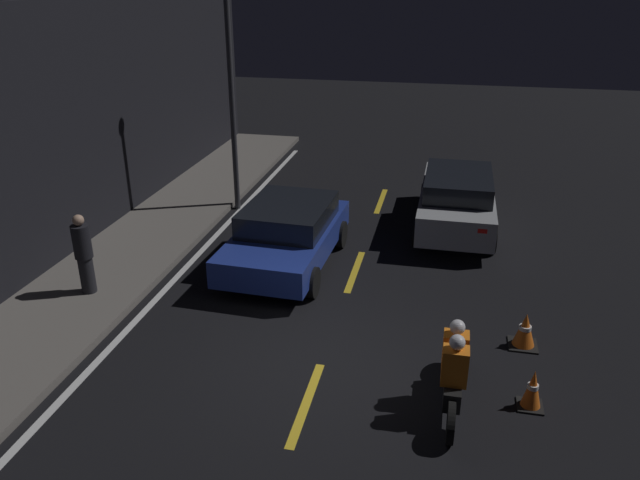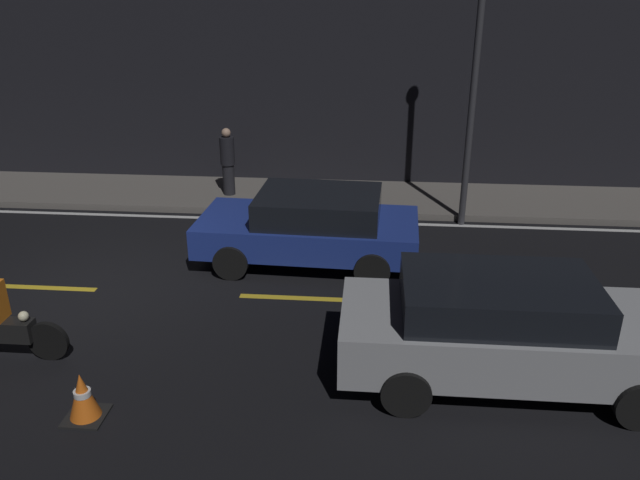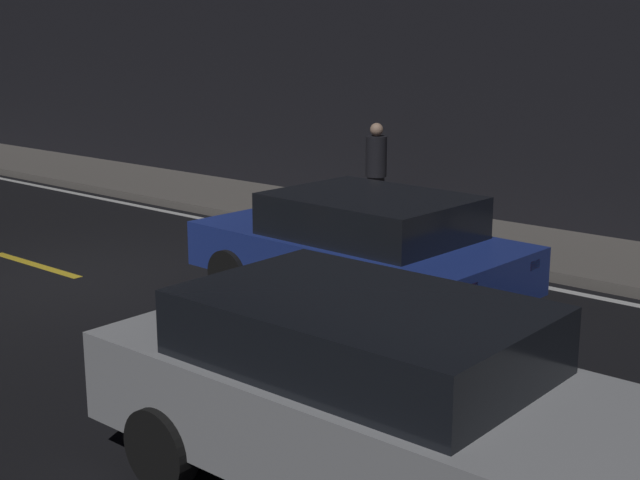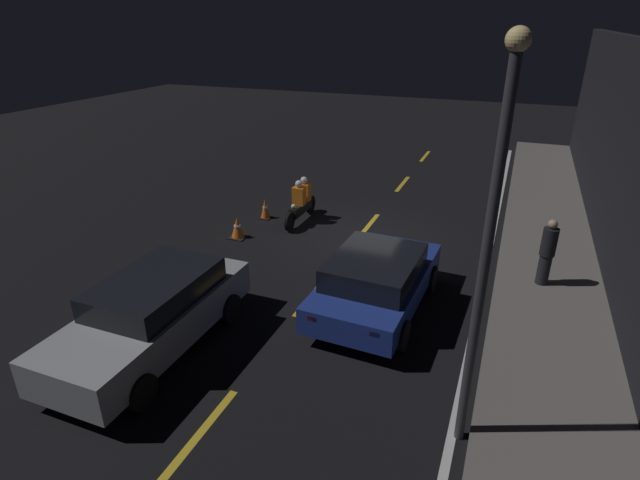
# 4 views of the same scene
# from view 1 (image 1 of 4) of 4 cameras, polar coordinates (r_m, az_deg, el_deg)

# --- Properties ---
(ground_plane) EXTENTS (56.00, 56.00, 0.00)m
(ground_plane) POSITION_cam_1_polar(r_m,az_deg,el_deg) (10.32, 0.03, -11.34)
(ground_plane) COLOR black
(raised_curb) EXTENTS (28.00, 2.38, 0.15)m
(raised_curb) POSITION_cam_1_polar(r_m,az_deg,el_deg) (12.20, -23.95, -7.24)
(raised_curb) COLOR #605B56
(raised_curb) RESTS_ON ground
(lane_dash_c) EXTENTS (2.00, 0.14, 0.01)m
(lane_dash_c) POSITION_cam_1_polar(r_m,az_deg,el_deg) (9.53, -1.27, -14.67)
(lane_dash_c) COLOR gold
(lane_dash_c) RESTS_ON ground
(lane_dash_d) EXTENTS (2.00, 0.14, 0.01)m
(lane_dash_d) POSITION_cam_1_polar(r_m,az_deg,el_deg) (13.29, 3.22, -2.86)
(lane_dash_d) COLOR gold
(lane_dash_d) RESTS_ON ground
(lane_dash_e) EXTENTS (2.00, 0.14, 0.01)m
(lane_dash_e) POSITION_cam_1_polar(r_m,az_deg,el_deg) (17.41, 5.60, 3.58)
(lane_dash_e) COLOR gold
(lane_dash_e) RESTS_ON ground
(lane_solid_kerb) EXTENTS (25.20, 0.14, 0.01)m
(lane_solid_kerb) POSITION_cam_1_polar(r_m,az_deg,el_deg) (11.49, -17.97, -8.62)
(lane_solid_kerb) COLOR silver
(lane_solid_kerb) RESTS_ON ground
(sedan_blue) EXTENTS (4.08, 2.15, 1.35)m
(sedan_blue) POSITION_cam_1_polar(r_m,az_deg,el_deg) (13.33, -3.05, 0.63)
(sedan_blue) COLOR navy
(sedan_blue) RESTS_ON ground
(hatchback_silver) EXTENTS (4.40, 1.87, 1.45)m
(hatchback_silver) POSITION_cam_1_polar(r_m,az_deg,el_deg) (15.59, 12.41, 3.75)
(hatchback_silver) COLOR #9EA0A5
(hatchback_silver) RESTS_ON ground
(motorcycle) EXTENTS (2.19, 0.36, 1.36)m
(motorcycle) POSITION_cam_1_polar(r_m,az_deg,el_deg) (9.30, 12.13, -11.52)
(motorcycle) COLOR black
(motorcycle) RESTS_ON ground
(traffic_cone_near) EXTENTS (0.37, 0.37, 0.62)m
(traffic_cone_near) POSITION_cam_1_polar(r_m,az_deg,el_deg) (9.78, 18.86, -12.81)
(traffic_cone_near) COLOR black
(traffic_cone_near) RESTS_ON ground
(traffic_cone_mid) EXTENTS (0.48, 0.48, 0.62)m
(traffic_cone_mid) POSITION_cam_1_polar(r_m,az_deg,el_deg) (11.18, 18.22, -7.85)
(traffic_cone_mid) COLOR black
(traffic_cone_mid) RESTS_ON ground
(pedestrian) EXTENTS (0.34, 0.34, 1.59)m
(pedestrian) POSITION_cam_1_polar(r_m,az_deg,el_deg) (12.62, -20.79, -1.18)
(pedestrian) COLOR black
(pedestrian) RESTS_ON raised_curb
(street_lamp) EXTENTS (0.28, 0.28, 5.76)m
(street_lamp) POSITION_cam_1_polar(r_m,az_deg,el_deg) (16.08, -8.13, 13.74)
(street_lamp) COLOR #333338
(street_lamp) RESTS_ON ground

